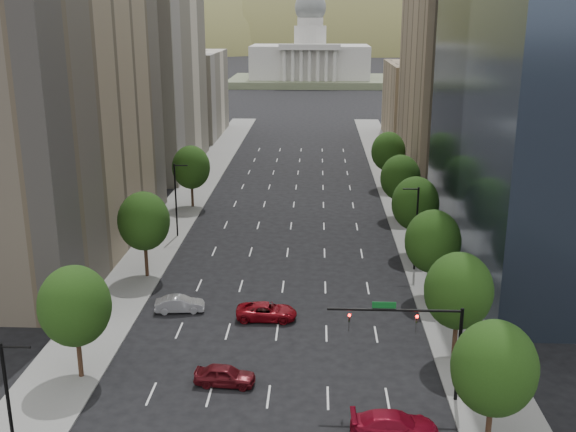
# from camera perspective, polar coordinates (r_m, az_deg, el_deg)

# --- Properties ---
(sidewalk_left) EXTENTS (6.00, 200.00, 0.15)m
(sidewalk_left) POSITION_cam_1_polar(r_m,az_deg,el_deg) (78.51, -11.43, -2.81)
(sidewalk_left) COLOR slate
(sidewalk_left) RESTS_ON ground
(sidewalk_right) EXTENTS (6.00, 200.00, 0.15)m
(sidewalk_right) POSITION_cam_1_polar(r_m,az_deg,el_deg) (77.23, 11.54, -3.14)
(sidewalk_right) COLOR slate
(sidewalk_right) RESTS_ON ground
(midrise_cream_left) EXTENTS (14.00, 30.00, 35.00)m
(midrise_cream_left) POSITION_cam_1_polar(r_m,az_deg,el_deg) (118.48, -11.53, 12.32)
(midrise_cream_left) COLOR beige
(midrise_cream_left) RESTS_ON ground
(filler_left) EXTENTS (14.00, 26.00, 18.00)m
(filler_left) POSITION_cam_1_polar(r_m,az_deg,el_deg) (151.38, -8.37, 10.12)
(filler_left) COLOR beige
(filler_left) RESTS_ON ground
(parking_tan_right) EXTENTS (14.00, 30.00, 30.00)m
(parking_tan_right) POSITION_cam_1_polar(r_m,az_deg,el_deg) (114.39, 13.73, 10.78)
(parking_tan_right) COLOR #8C7759
(parking_tan_right) RESTS_ON ground
(filler_right) EXTENTS (14.00, 26.00, 16.00)m
(filler_right) POSITION_cam_1_polar(r_m,az_deg,el_deg) (147.48, 11.15, 9.42)
(filler_right) COLOR #8C7759
(filler_right) RESTS_ON ground
(tree_right_0) EXTENTS (5.20, 5.20, 8.39)m
(tree_right_0) POSITION_cam_1_polar(r_m,az_deg,el_deg) (43.42, 16.98, -12.16)
(tree_right_0) COLOR #382316
(tree_right_0) RESTS_ON ground
(tree_right_1) EXTENTS (5.20, 5.20, 8.75)m
(tree_right_1) POSITION_cam_1_polar(r_m,az_deg,el_deg) (52.92, 14.17, -6.13)
(tree_right_1) COLOR #382316
(tree_right_1) RESTS_ON ground
(tree_right_2) EXTENTS (5.20, 5.20, 8.61)m
(tree_right_2) POSITION_cam_1_polar(r_m,az_deg,el_deg) (64.01, 12.10, -2.11)
(tree_right_2) COLOR #382316
(tree_right_2) RESTS_ON ground
(tree_right_3) EXTENTS (5.20, 5.20, 8.89)m
(tree_right_3) POSITION_cam_1_polar(r_m,az_deg,el_deg) (75.26, 10.67, 1.03)
(tree_right_3) COLOR #382316
(tree_right_3) RESTS_ON ground
(tree_right_4) EXTENTS (5.20, 5.20, 8.46)m
(tree_right_4) POSITION_cam_1_polar(r_m,az_deg,el_deg) (88.81, 9.44, 3.20)
(tree_right_4) COLOR #382316
(tree_right_4) RESTS_ON ground
(tree_right_5) EXTENTS (5.20, 5.20, 8.75)m
(tree_right_5) POSITION_cam_1_polar(r_m,az_deg,el_deg) (104.29, 8.45, 5.40)
(tree_right_5) COLOR #382316
(tree_right_5) RESTS_ON ground
(tree_left_0) EXTENTS (5.20, 5.20, 8.75)m
(tree_left_0) POSITION_cam_1_polar(r_m,az_deg,el_deg) (51.13, -17.52, -7.24)
(tree_left_0) COLOR #382316
(tree_left_0) RESTS_ON ground
(tree_left_1) EXTENTS (5.20, 5.20, 8.97)m
(tree_left_1) POSITION_cam_1_polar(r_m,az_deg,el_deg) (68.97, -12.05, -0.43)
(tree_left_1) COLOR #382316
(tree_left_1) RESTS_ON ground
(tree_left_2) EXTENTS (5.20, 5.20, 8.68)m
(tree_left_2) POSITION_cam_1_polar(r_m,az_deg,el_deg) (93.60, -8.16, 4.08)
(tree_left_2) COLOR #382316
(tree_left_2) RESTS_ON ground
(streetlight_rn) EXTENTS (1.70, 0.20, 9.00)m
(streetlight_rn) POSITION_cam_1_polar(r_m,az_deg,el_deg) (70.73, 10.72, -0.87)
(streetlight_rn) COLOR black
(streetlight_rn) RESTS_ON ground
(streetlight_ls) EXTENTS (1.70, 0.20, 9.00)m
(streetlight_ls) POSITION_cam_1_polar(r_m,az_deg,el_deg) (41.54, -22.32, -15.01)
(streetlight_ls) COLOR black
(streetlight_ls) RESTS_ON ground
(streetlight_ln) EXTENTS (1.70, 0.20, 9.00)m
(streetlight_ln) POSITION_cam_1_polar(r_m,az_deg,el_deg) (81.30, -9.39, 1.50)
(streetlight_ln) COLOR black
(streetlight_ln) RESTS_ON ground
(traffic_signal) EXTENTS (9.12, 0.40, 7.38)m
(traffic_signal) POSITION_cam_1_polar(r_m,az_deg,el_deg) (47.15, 11.34, -9.62)
(traffic_signal) COLOR black
(traffic_signal) RESTS_ON ground
(capitol) EXTENTS (60.00, 40.00, 35.20)m
(capitol) POSITION_cam_1_polar(r_m,az_deg,el_deg) (262.07, 1.86, 12.89)
(capitol) COLOR #596647
(capitol) RESTS_ON ground
(foothills) EXTENTS (720.00, 413.00, 263.00)m
(foothills) POSITION_cam_1_polar(r_m,az_deg,el_deg) (615.27, 5.53, 10.65)
(foothills) COLOR olive
(foothills) RESTS_ON ground
(car_red_near) EXTENTS (5.64, 2.41, 1.62)m
(car_red_near) POSITION_cam_1_polar(r_m,az_deg,el_deg) (45.36, 8.94, -16.99)
(car_red_near) COLOR maroon
(car_red_near) RESTS_ON ground
(car_maroon) EXTENTS (4.56, 2.13, 1.51)m
(car_maroon) POSITION_cam_1_polar(r_m,az_deg,el_deg) (50.40, -5.34, -13.20)
(car_maroon) COLOR #520D13
(car_maroon) RESTS_ON ground
(car_silver) EXTENTS (4.57, 2.09, 1.45)m
(car_silver) POSITION_cam_1_polar(r_m,az_deg,el_deg) (62.19, -9.10, -7.33)
(car_silver) COLOR #A1A1A6
(car_silver) RESTS_ON ground
(car_red_far) EXTENTS (5.33, 2.49, 1.48)m
(car_red_far) POSITION_cam_1_polar(r_m,az_deg,el_deg) (59.98, -1.82, -8.04)
(car_red_far) COLOR maroon
(car_red_far) RESTS_ON ground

